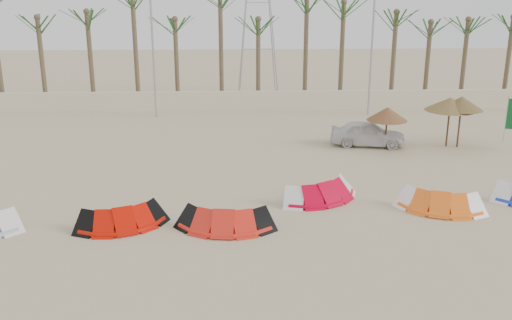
{
  "coord_description": "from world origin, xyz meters",
  "views": [
    {
      "loc": [
        -0.88,
        -16.78,
        8.37
      ],
      "look_at": [
        0.0,
        6.0,
        1.3
      ],
      "focal_mm": 40.0,
      "sensor_mm": 36.0,
      "label": 1
    }
  ],
  "objects_px": {
    "parasol_left": "(387,114)",
    "kite_orange": "(438,198)",
    "kite_red_right": "(320,188)",
    "parasol_mid": "(450,104)",
    "kite_red_left": "(123,213)",
    "kite_red_mid": "(225,215)",
    "parasol_right": "(462,103)",
    "car": "(368,133)"
  },
  "relations": [
    {
      "from": "kite_red_right",
      "to": "parasol_left",
      "type": "height_order",
      "value": "parasol_left"
    },
    {
      "from": "kite_red_left",
      "to": "parasol_right",
      "type": "relative_size",
      "value": 1.32
    },
    {
      "from": "kite_red_mid",
      "to": "car",
      "type": "xyz_separation_m",
      "value": [
        7.52,
        10.39,
        0.25
      ]
    },
    {
      "from": "kite_red_left",
      "to": "parasol_mid",
      "type": "relative_size",
      "value": 1.36
    },
    {
      "from": "parasol_mid",
      "to": "car",
      "type": "xyz_separation_m",
      "value": [
        -4.23,
        0.3,
        -1.63
      ]
    },
    {
      "from": "kite_red_right",
      "to": "parasol_left",
      "type": "distance_m",
      "value": 8.49
    },
    {
      "from": "kite_orange",
      "to": "parasol_right",
      "type": "relative_size",
      "value": 1.33
    },
    {
      "from": "kite_red_left",
      "to": "parasol_left",
      "type": "bearing_deg",
      "value": 38.16
    },
    {
      "from": "kite_red_left",
      "to": "car",
      "type": "bearing_deg",
      "value": 42.06
    },
    {
      "from": "parasol_left",
      "to": "car",
      "type": "bearing_deg",
      "value": 140.77
    },
    {
      "from": "parasol_right",
      "to": "car",
      "type": "height_order",
      "value": "parasol_right"
    },
    {
      "from": "kite_red_left",
      "to": "parasol_mid",
      "type": "xyz_separation_m",
      "value": [
        15.43,
        9.81,
        1.88
      ]
    },
    {
      "from": "kite_red_right",
      "to": "kite_orange",
      "type": "bearing_deg",
      "value": -16.4
    },
    {
      "from": "kite_red_right",
      "to": "parasol_left",
      "type": "relative_size",
      "value": 1.75
    },
    {
      "from": "kite_red_right",
      "to": "kite_red_left",
      "type": "bearing_deg",
      "value": -162.24
    },
    {
      "from": "kite_orange",
      "to": "parasol_mid",
      "type": "relative_size",
      "value": 1.37
    },
    {
      "from": "kite_orange",
      "to": "parasol_left",
      "type": "height_order",
      "value": "parasol_left"
    },
    {
      "from": "kite_red_mid",
      "to": "kite_orange",
      "type": "relative_size",
      "value": 0.99
    },
    {
      "from": "kite_orange",
      "to": "parasol_right",
      "type": "distance_m",
      "value": 9.66
    },
    {
      "from": "parasol_left",
      "to": "parasol_mid",
      "type": "height_order",
      "value": "parasol_mid"
    },
    {
      "from": "kite_red_mid",
      "to": "kite_red_right",
      "type": "height_order",
      "value": "same"
    },
    {
      "from": "parasol_mid",
      "to": "kite_orange",
      "type": "bearing_deg",
      "value": -112.03
    },
    {
      "from": "parasol_left",
      "to": "parasol_right",
      "type": "distance_m",
      "value": 3.99
    },
    {
      "from": "kite_red_left",
      "to": "kite_orange",
      "type": "height_order",
      "value": "same"
    },
    {
      "from": "kite_red_right",
      "to": "parasol_left",
      "type": "xyz_separation_m",
      "value": [
        4.51,
        7.04,
        1.47
      ]
    },
    {
      "from": "kite_orange",
      "to": "parasol_mid",
      "type": "xyz_separation_m",
      "value": [
        3.52,
        8.7,
        1.88
      ]
    },
    {
      "from": "car",
      "to": "parasol_left",
      "type": "bearing_deg",
      "value": -118.15
    },
    {
      "from": "kite_red_left",
      "to": "kite_red_mid",
      "type": "relative_size",
      "value": 1.01
    },
    {
      "from": "kite_orange",
      "to": "kite_red_right",
      "type": "bearing_deg",
      "value": 163.6
    },
    {
      "from": "parasol_left",
      "to": "kite_orange",
      "type": "bearing_deg",
      "value": -90.72
    },
    {
      "from": "kite_red_mid",
      "to": "kite_red_right",
      "type": "relative_size",
      "value": 0.91
    },
    {
      "from": "parasol_mid",
      "to": "parasol_right",
      "type": "bearing_deg",
      "value": -16.23
    },
    {
      "from": "kite_red_left",
      "to": "kite_red_mid",
      "type": "bearing_deg",
      "value": -4.44
    },
    {
      "from": "kite_red_left",
      "to": "parasol_mid",
      "type": "height_order",
      "value": "parasol_mid"
    },
    {
      "from": "kite_orange",
      "to": "kite_red_left",
      "type": "bearing_deg",
      "value": -174.68
    },
    {
      "from": "kite_red_left",
      "to": "kite_orange",
      "type": "distance_m",
      "value": 11.96
    },
    {
      "from": "parasol_right",
      "to": "parasol_mid",
      "type": "bearing_deg",
      "value": 163.77
    },
    {
      "from": "kite_red_left",
      "to": "kite_red_mid",
      "type": "distance_m",
      "value": 3.7
    },
    {
      "from": "parasol_left",
      "to": "parasol_right",
      "type": "xyz_separation_m",
      "value": [
        3.96,
        0.21,
        0.49
      ]
    },
    {
      "from": "kite_orange",
      "to": "kite_red_mid",
      "type": "bearing_deg",
      "value": -170.38
    },
    {
      "from": "parasol_left",
      "to": "parasol_mid",
      "type": "relative_size",
      "value": 0.85
    },
    {
      "from": "kite_orange",
      "to": "parasol_mid",
      "type": "distance_m",
      "value": 9.57
    }
  ]
}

